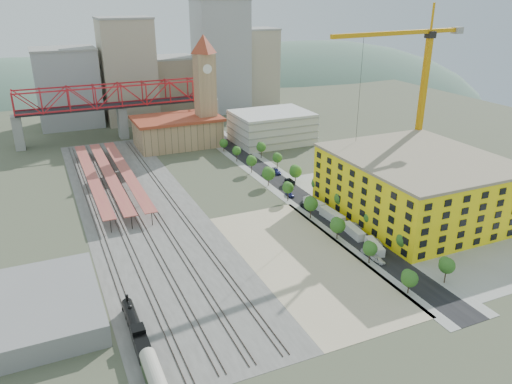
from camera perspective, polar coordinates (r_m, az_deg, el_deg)
name	(u,v)px	position (r m, az deg, el deg)	size (l,w,h in m)	color
ground	(266,212)	(158.09, 1.11, -2.28)	(400.00, 400.00, 0.00)	#474C38
ballast_strip	(140,210)	(163.39, -13.08, -2.03)	(36.00, 165.00, 0.06)	#605E59
dirt_lot	(303,260)	(131.54, 5.42, -7.71)	(28.00, 67.00, 0.06)	tan
street_asphalt	(288,188)	(177.06, 3.72, 0.44)	(12.00, 170.00, 0.06)	black
sidewalk_west	(274,191)	(174.71, 2.13, 0.16)	(3.00, 170.00, 0.04)	gray
sidewalk_east	(302,186)	(179.54, 5.28, 0.70)	(3.00, 170.00, 0.04)	gray
construction_pad	(421,211)	(166.64, 18.30, -2.12)	(50.00, 90.00, 0.06)	gray
rail_tracks	(135,211)	(163.07, -13.70, -2.09)	(26.56, 160.00, 0.18)	#382B23
platform_canopies	(109,174)	(186.65, -16.44, 2.01)	(16.00, 80.00, 4.12)	#B15D44
station_hall	(178,131)	(227.24, -8.95, 6.88)	(38.00, 24.00, 13.10)	tan
clock_tower	(205,80)	(224.38, -5.88, 12.60)	(12.00, 12.00, 52.00)	tan
parking_garage	(272,127)	(230.19, 1.81, 7.42)	(34.00, 26.00, 14.00)	silver
truss_bridge	(120,98)	(242.44, -15.26, 10.30)	(94.00, 9.60, 25.60)	gray
construction_building	(417,185)	(161.25, 17.90, 0.73)	(44.60, 50.60, 18.80)	#FFF615
warehouse	(46,306)	(118.18, -22.83, -11.91)	(22.00, 32.00, 5.00)	gray
street_trees	(302,198)	(168.97, 5.30, -0.71)	(15.40, 124.40, 8.00)	#255F1C
skyline	(168,74)	(284.27, -10.08, 13.17)	(133.00, 46.00, 60.00)	#9EA0A3
distant_hills	(183,173)	(429.64, -8.32, 2.14)	(647.00, 264.00, 227.00)	#4C6B59
locomotive	(135,327)	(107.32, -13.63, -14.77)	(2.65, 20.47, 5.12)	black
tower_crane	(417,76)	(182.92, 17.96, 12.46)	(57.34, 9.09, 61.42)	orange
site_trailer_a	(375,246)	(138.60, 13.40, -6.08)	(2.27, 8.61, 2.36)	silver
site_trailer_b	(354,231)	(145.49, 11.10, -4.43)	(2.40, 9.11, 2.49)	silver
site_trailer_c	(332,216)	(153.92, 8.69, -2.68)	(2.64, 10.03, 2.74)	silver
site_trailer_d	(314,204)	(162.17, 6.69, -1.32)	(2.28, 8.65, 2.37)	silver
car_0	(378,260)	(133.26, 13.81, -7.57)	(1.63, 4.04, 1.38)	white
car_1	(369,253)	(135.88, 12.82, -6.81)	(1.69, 4.86, 1.60)	gray
car_2	(307,207)	(160.75, 5.80, -1.71)	(2.15, 4.66, 1.30)	black
car_3	(290,194)	(170.08, 3.87, -0.26)	(1.92, 4.73, 1.37)	navy
car_4	(378,242)	(142.32, 13.72, -5.57)	(1.55, 3.84, 1.31)	white
car_5	(355,226)	(149.88, 11.26, -3.86)	(1.49, 4.26, 1.41)	#949398
car_6	(290,181)	(181.73, 3.93, 1.24)	(2.35, 5.09, 1.41)	black
car_7	(277,172)	(190.98, 2.37, 2.35)	(2.24, 5.50, 1.60)	navy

